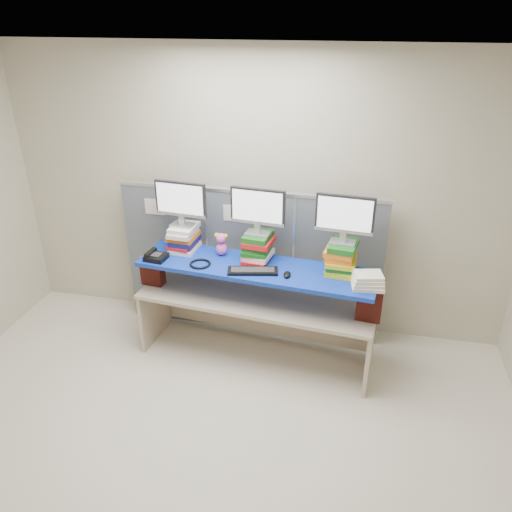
% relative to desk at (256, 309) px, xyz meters
% --- Properties ---
extents(room, '(5.00, 4.00, 2.80)m').
position_rel_desk_xyz_m(room, '(-0.16, -1.33, 0.87)').
color(room, '#BFB69D').
rests_on(room, ground).
extents(cubicle_partition, '(2.60, 0.06, 1.53)m').
position_rel_desk_xyz_m(cubicle_partition, '(-0.16, 0.45, 0.24)').
color(cubicle_partition, '#4C535A').
rests_on(cubicle_partition, ground).
extents(desk, '(2.22, 0.83, 0.66)m').
position_rel_desk_xyz_m(desk, '(0.00, 0.00, 0.00)').
color(desk, '#B9A58D').
rests_on(desk, ground).
extents(brick_pier_left, '(0.22, 0.13, 0.29)m').
position_rel_desk_xyz_m(brick_pier_left, '(-1.02, 0.04, 0.28)').
color(brick_pier_left, maroon).
rests_on(brick_pier_left, desk).
extents(brick_pier_right, '(0.22, 0.13, 0.29)m').
position_rel_desk_xyz_m(brick_pier_right, '(1.01, -0.14, 0.28)').
color(brick_pier_right, maroon).
rests_on(brick_pier_right, desk).
extents(blue_board, '(2.17, 0.72, 0.04)m').
position_rel_desk_xyz_m(blue_board, '(-0.00, -0.00, 0.44)').
color(blue_board, '#0C2298').
rests_on(blue_board, brick_pier_left).
extents(book_stack_left, '(0.27, 0.31, 0.24)m').
position_rel_desk_xyz_m(book_stack_left, '(-0.74, 0.19, 0.58)').
color(book_stack_left, silver).
rests_on(book_stack_left, blue_board).
extents(book_stack_center, '(0.27, 0.33, 0.26)m').
position_rel_desk_xyz_m(book_stack_center, '(-0.01, 0.12, 0.59)').
color(book_stack_center, red).
rests_on(book_stack_center, blue_board).
extents(book_stack_right, '(0.29, 0.33, 0.28)m').
position_rel_desk_xyz_m(book_stack_right, '(0.74, 0.05, 0.60)').
color(book_stack_right, gold).
rests_on(book_stack_right, blue_board).
extents(monitor_left, '(0.49, 0.16, 0.42)m').
position_rel_desk_xyz_m(monitor_left, '(-0.74, 0.19, 0.94)').
color(monitor_left, '#A4A3A8').
rests_on(monitor_left, book_stack_left).
extents(monitor_center, '(0.49, 0.16, 0.42)m').
position_rel_desk_xyz_m(monitor_center, '(-0.01, 0.12, 0.96)').
color(monitor_center, '#A4A3A8').
rests_on(monitor_center, book_stack_center).
extents(monitor_right, '(0.49, 0.16, 0.42)m').
position_rel_desk_xyz_m(monitor_right, '(0.74, 0.05, 0.98)').
color(monitor_right, '#A4A3A8').
rests_on(monitor_right, book_stack_right).
extents(keyboard, '(0.45, 0.23, 0.03)m').
position_rel_desk_xyz_m(keyboard, '(-0.00, -0.12, 0.47)').
color(keyboard, black).
rests_on(keyboard, blue_board).
extents(mouse, '(0.06, 0.11, 0.03)m').
position_rel_desk_xyz_m(mouse, '(0.30, -0.13, 0.48)').
color(mouse, black).
rests_on(mouse, blue_board).
extents(desk_phone, '(0.20, 0.19, 0.08)m').
position_rel_desk_xyz_m(desk_phone, '(-0.92, -0.07, 0.49)').
color(desk_phone, black).
rests_on(desk_phone, blue_board).
extents(headset, '(0.21, 0.21, 0.02)m').
position_rel_desk_xyz_m(headset, '(-0.49, -0.08, 0.47)').
color(headset, black).
rests_on(headset, blue_board).
extents(plush_toy, '(0.13, 0.10, 0.22)m').
position_rel_desk_xyz_m(plush_toy, '(-0.36, 0.15, 0.57)').
color(plush_toy, '#E657A6').
rests_on(plush_toy, blue_board).
extents(binder_stack, '(0.29, 0.24, 0.12)m').
position_rel_desk_xyz_m(binder_stack, '(0.97, -0.17, 0.52)').
color(binder_stack, white).
rests_on(binder_stack, blue_board).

